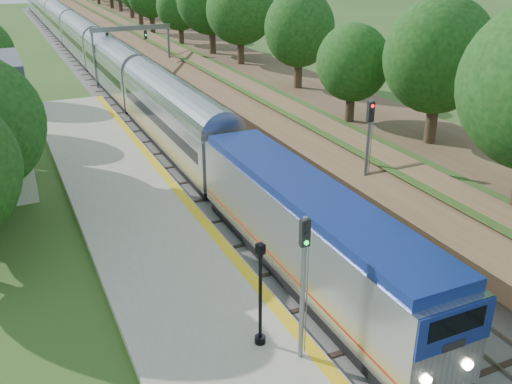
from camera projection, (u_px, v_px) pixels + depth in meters
name	position (u px, v px, depth m)	size (l,w,h in m)	color
trackbed	(120.00, 76.00, 65.55)	(9.50, 170.00, 0.28)	#4C4944
platform	(174.00, 271.00, 26.08)	(6.40, 68.00, 0.38)	#9C967E
yellow_stripe	(231.00, 254.00, 27.09)	(0.55, 68.00, 0.01)	gold
embankment	(189.00, 54.00, 68.00)	(10.64, 170.00, 11.70)	brown
signal_gantry	(131.00, 39.00, 59.67)	(8.40, 0.38, 6.20)	slate
trees_behind_platform	(12.00, 169.00, 25.95)	(7.82, 53.32, 7.21)	#332316
train	(83.00, 43.00, 73.97)	(2.94, 137.97, 4.32)	black
lamppost_far	(260.00, 300.00, 20.35)	(0.41, 0.41, 4.14)	black
signal_platform	(303.00, 274.00, 19.04)	(0.32, 0.26, 5.54)	slate
signal_farside	(368.00, 146.00, 30.21)	(0.36, 0.28, 6.48)	slate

